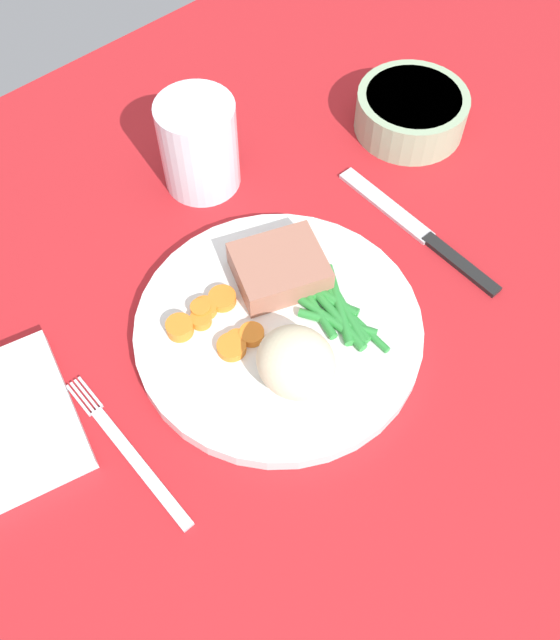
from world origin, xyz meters
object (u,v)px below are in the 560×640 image
water_glass (200,150)px  salad_bowl (411,110)px  meat_portion (280,268)px  dinner_plate (280,331)px  fork (128,451)px  knife (420,232)px

water_glass → salad_bowl: water_glass is taller
water_glass → salad_bowl: (21.90, -8.71, -1.76)cm
salad_bowl → meat_portion: bearing=-164.5°
dinner_plate → meat_portion: (3.47, 4.05, 2.17)cm
meat_portion → salad_bowl: (24.89, 6.90, -0.50)cm
meat_portion → salad_bowl: same height
meat_portion → water_glass: bearing=79.1°
dinner_plate → meat_portion: size_ratio=3.23×
fork → meat_portion: bearing=10.2°
salad_bowl → dinner_plate: bearing=-158.9°
fork → water_glass: (23.11, 19.91, 4.03)cm
meat_portion → knife: bearing=-16.3°
fork → water_glass: bearing=38.8°
water_glass → salad_bowl: 23.63cm
dinner_plate → knife: bearing=-0.9°
knife → salad_bowl: bearing=45.2°
fork → knife: 34.89cm
dinner_plate → meat_portion: meat_portion is taller
fork → salad_bowl: salad_bowl is taller
fork → salad_bowl: 46.45cm
water_glass → knife: bearing=-59.4°
knife → salad_bowl: 15.29cm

